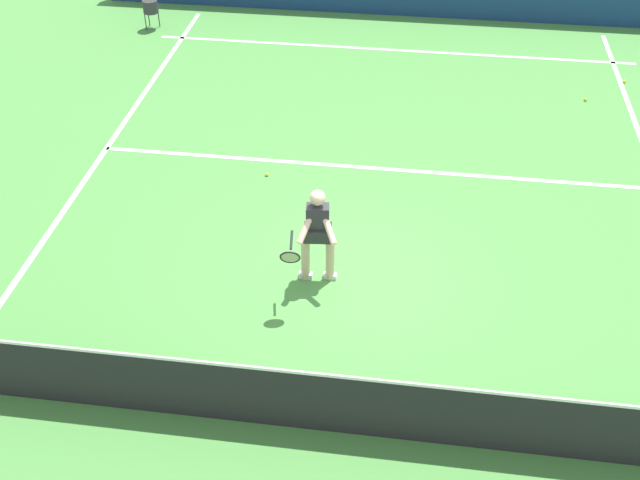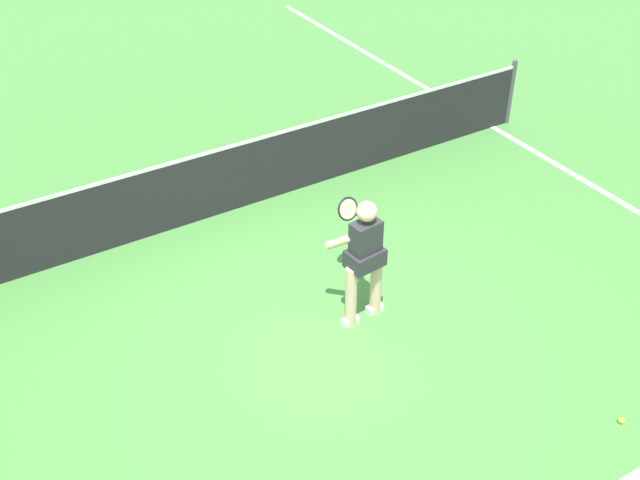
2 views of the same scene
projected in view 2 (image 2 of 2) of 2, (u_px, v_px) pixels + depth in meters
The scene contains 5 objects.
ground_plane at pixel (325, 339), 8.65m from camera, with size 27.65×27.65×0.00m, color #4C9342.
sideline_right_marking at pixel (633, 209), 10.76m from camera, with size 0.10×19.27×0.01m, color white.
court_net at pixel (211, 184), 10.34m from camera, with size 10.59×0.08×1.07m.
tennis_player at pixel (364, 256), 8.47m from camera, with size 0.74×0.98×1.55m.
tennis_ball_far at pixel (621, 420), 7.65m from camera, with size 0.07×0.07×0.07m, color #D1E533.
Camera 2 is at (-3.40, -5.43, 5.91)m, focal length 44.19 mm.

